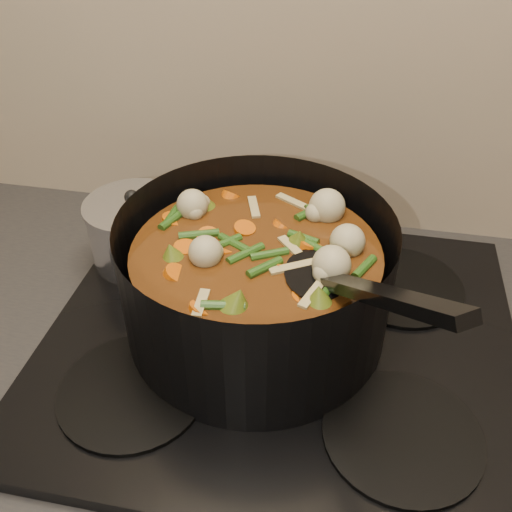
# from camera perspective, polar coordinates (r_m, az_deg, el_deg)

# --- Properties ---
(stovetop) EXTENTS (0.62, 0.54, 0.03)m
(stovetop) POSITION_cam_1_polar(r_m,az_deg,el_deg) (0.78, 2.42, -8.29)
(stovetop) COLOR black
(stovetop) RESTS_ON counter
(stockpot) EXTENTS (0.45, 0.45, 0.25)m
(stockpot) POSITION_cam_1_polar(r_m,az_deg,el_deg) (0.73, 0.05, -2.58)
(stockpot) COLOR black
(stockpot) RESTS_ON stovetop
(saucepan) EXTENTS (0.15, 0.15, 0.12)m
(saucepan) POSITION_cam_1_polar(r_m,az_deg,el_deg) (0.89, -11.83, 2.50)
(saucepan) COLOR silver
(saucepan) RESTS_ON stovetop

